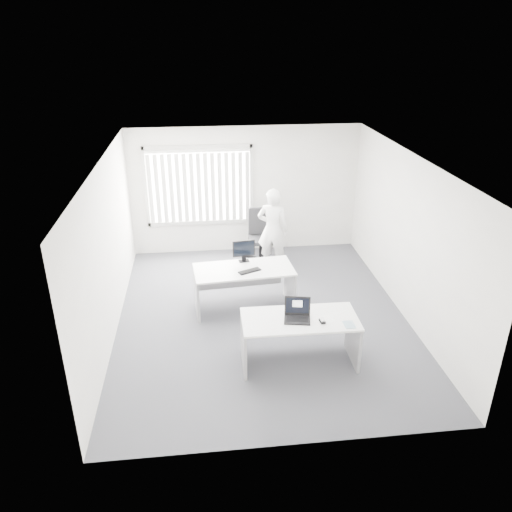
{
  "coord_description": "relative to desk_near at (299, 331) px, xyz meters",
  "views": [
    {
      "loc": [
        -0.98,
        -7.51,
        4.67
      ],
      "look_at": [
        -0.09,
        0.15,
        1.12
      ],
      "focal_mm": 35.0,
      "sensor_mm": 36.0,
      "label": 1
    }
  ],
  "objects": [
    {
      "name": "wall_back",
      "position": [
        -0.38,
        4.37,
        0.84
      ],
      "size": [
        5.0,
        0.02,
        2.8
      ],
      "primitive_type": "cube",
      "color": "white",
      "rests_on": "ground"
    },
    {
      "name": "blinds",
      "position": [
        -1.38,
        4.27,
        0.96
      ],
      "size": [
        2.2,
        0.1,
        1.5
      ],
      "primitive_type": null,
      "color": "silver",
      "rests_on": "wall_back"
    },
    {
      "name": "booklet",
      "position": [
        0.67,
        -0.26,
        0.22
      ],
      "size": [
        0.15,
        0.2,
        0.01
      ],
      "primitive_type": "cube",
      "rotation": [
        0.0,
        0.0,
        0.01
      ],
      "color": "white",
      "rests_on": "desk_near"
    },
    {
      "name": "window",
      "position": [
        -1.38,
        4.33,
        0.99
      ],
      "size": [
        2.32,
        0.06,
        1.76
      ],
      "primitive_type": "cube",
      "color": "#B8B7B3",
      "rests_on": "wall_back"
    },
    {
      "name": "desk_near",
      "position": [
        0.0,
        0.0,
        0.0
      ],
      "size": [
        1.72,
        0.83,
        0.78
      ],
      "rotation": [
        0.0,
        0.0,
        -0.02
      ],
      "color": "silver",
      "rests_on": "ground"
    },
    {
      "name": "wall_left",
      "position": [
        -2.88,
        1.37,
        0.84
      ],
      "size": [
        0.02,
        6.0,
        2.8
      ],
      "primitive_type": "cube",
      "color": "white",
      "rests_on": "ground"
    },
    {
      "name": "mouse",
      "position": [
        0.3,
        -0.14,
        0.24
      ],
      "size": [
        0.08,
        0.12,
        0.05
      ],
      "primitive_type": null,
      "rotation": [
        0.0,
        0.0,
        0.11
      ],
      "color": "silver",
      "rests_on": "paper_sheet"
    },
    {
      "name": "keyboard",
      "position": [
        -0.58,
        1.59,
        0.24
      ],
      "size": [
        0.42,
        0.29,
        0.02
      ],
      "primitive_type": "cube",
      "rotation": [
        0.0,
        0.0,
        0.42
      ],
      "color": "black",
      "rests_on": "desk_far"
    },
    {
      "name": "office_chair",
      "position": [
        -0.12,
        3.72,
        -0.2
      ],
      "size": [
        0.66,
        0.66,
        1.15
      ],
      "rotation": [
        0.0,
        0.0,
        -0.0
      ],
      "color": "black",
      "rests_on": "ground"
    },
    {
      "name": "desk_far",
      "position": [
        -0.67,
        1.71,
        0.01
      ],
      "size": [
        1.8,
        0.95,
        0.79
      ],
      "rotation": [
        0.0,
        0.0,
        0.08
      ],
      "color": "silver",
      "rests_on": "ground"
    },
    {
      "name": "laptop",
      "position": [
        -0.05,
        -0.05,
        0.36
      ],
      "size": [
        0.43,
        0.4,
        0.29
      ],
      "primitive_type": null,
      "rotation": [
        0.0,
        0.0,
        -0.19
      ],
      "color": "black",
      "rests_on": "desk_near"
    },
    {
      "name": "person",
      "position": [
        0.08,
        3.29,
        0.32
      ],
      "size": [
        0.74,
        0.61,
        1.75
      ],
      "primitive_type": "imported",
      "rotation": [
        0.0,
        0.0,
        2.8
      ],
      "color": "silver",
      "rests_on": "ground"
    },
    {
      "name": "paper_sheet",
      "position": [
        0.34,
        -0.08,
        0.22
      ],
      "size": [
        0.34,
        0.28,
        0.0
      ],
      "primitive_type": "cube",
      "rotation": [
        0.0,
        0.0,
        0.32
      ],
      "color": "white",
      "rests_on": "desk_near"
    },
    {
      "name": "wall_right",
      "position": [
        2.12,
        1.37,
        0.84
      ],
      "size": [
        0.02,
        6.0,
        2.8
      ],
      "primitive_type": "cube",
      "color": "white",
      "rests_on": "ground"
    },
    {
      "name": "ground",
      "position": [
        -0.38,
        1.37,
        -0.56
      ],
      "size": [
        6.0,
        6.0,
        0.0
      ],
      "primitive_type": "plane",
      "color": "#595A61",
      "rests_on": "ground"
    },
    {
      "name": "ceiling",
      "position": [
        -0.38,
        1.37,
        2.24
      ],
      "size": [
        5.0,
        6.0,
        0.02
      ],
      "primitive_type": "cube",
      "color": "white",
      "rests_on": "wall_back"
    },
    {
      "name": "wall_front",
      "position": [
        -0.38,
        -1.63,
        0.84
      ],
      "size": [
        5.0,
        0.02,
        2.8
      ],
      "primitive_type": "cube",
      "color": "white",
      "rests_on": "ground"
    },
    {
      "name": "monitor",
      "position": [
        -0.64,
        2.02,
        0.44
      ],
      "size": [
        0.42,
        0.17,
        0.41
      ],
      "primitive_type": null,
      "rotation": [
        0.0,
        0.0,
        0.12
      ],
      "color": "black",
      "rests_on": "desk_far"
    }
  ]
}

